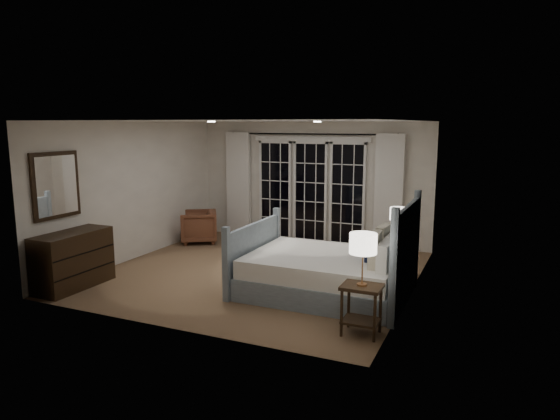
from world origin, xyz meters
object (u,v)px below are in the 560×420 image
at_px(nightstand_left, 361,302).
at_px(dresser, 73,260).
at_px(bed, 329,271).
at_px(nightstand_right, 397,253).
at_px(lamp_left, 363,244).
at_px(lamp_right, 398,214).
at_px(armchair, 199,227).

relative_size(nightstand_left, dresser, 0.50).
relative_size(bed, nightstand_right, 3.87).
xyz_separation_m(nightstand_left, lamp_left, (-0.00, 0.00, 0.70)).
xyz_separation_m(nightstand_right, lamp_right, (0.00, 0.00, 0.63)).
bearing_deg(nightstand_right, lamp_right, 0.00).
bearing_deg(armchair, bed, 28.22).
bearing_deg(armchair, dresser, -34.56).
bearing_deg(nightstand_right, armchair, 170.18).
height_order(armchair, dresser, dresser).
distance_m(nightstand_left, armchair, 5.35).
xyz_separation_m(bed, dresser, (-3.64, -1.25, 0.09)).
bearing_deg(lamp_left, armchair, 143.60).
distance_m(bed, armchair, 4.04).
bearing_deg(nightstand_right, nightstand_left, -88.76).
bearing_deg(bed, lamp_right, 59.34).
relative_size(lamp_left, lamp_right, 1.16).
xyz_separation_m(nightstand_left, dresser, (-4.44, -0.06, 0.03)).
bearing_deg(lamp_right, nightstand_right, 0.00).
xyz_separation_m(nightstand_right, lamp_left, (0.05, -2.44, 0.70)).
distance_m(nightstand_left, nightstand_right, 2.44).
distance_m(lamp_right, armchair, 4.37).
xyz_separation_m(bed, nightstand_right, (0.74, 1.25, 0.06)).
relative_size(nightstand_right, lamp_right, 1.14).
bearing_deg(nightstand_left, lamp_left, 153.43).
distance_m(armchair, dresser, 3.24).
xyz_separation_m(bed, armchair, (-3.51, 1.99, -0.01)).
xyz_separation_m(nightstand_right, dresser, (-4.38, -2.50, 0.03)).
relative_size(nightstand_left, armchair, 0.82).
bearing_deg(armchair, lamp_right, 47.92).
distance_m(nightstand_left, lamp_right, 2.52).
xyz_separation_m(lamp_left, armchair, (-4.31, 3.18, -0.76)).
distance_m(bed, dresser, 3.85).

